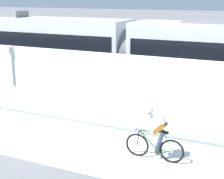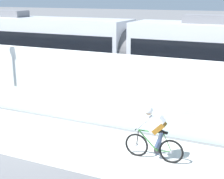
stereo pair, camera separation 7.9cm
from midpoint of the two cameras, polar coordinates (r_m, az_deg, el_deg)
ground_plane at (r=11.88m, az=-11.84°, el=-7.73°), size 200.00×200.00×0.00m
bike_path_deck at (r=11.88m, az=-11.84°, el=-7.70°), size 32.00×3.20×0.01m
glass_parapet at (r=13.12m, az=-7.19°, el=-2.86°), size 32.00×0.05×1.01m
concrete_barrier_wall at (r=14.43m, az=-3.53°, el=1.70°), size 32.00×0.36×2.35m
tram_rail_near at (r=16.88m, az=0.51°, el=-0.30°), size 32.00×0.08×0.01m
tram_rail_far at (r=18.15m, az=2.37°, el=0.84°), size 32.00×0.08×0.01m
tram at (r=16.89m, az=3.34°, el=6.26°), size 22.56×2.54×3.81m
cyclist_on_bike at (r=9.85m, az=7.38°, el=-7.59°), size 1.77×0.58×1.61m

